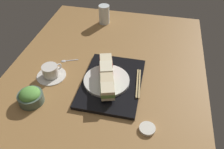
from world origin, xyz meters
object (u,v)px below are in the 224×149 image
sandwich_inner_near (107,80)px  drinking_glass (104,14)px  sandwich_farmost (106,62)px  coffee_cup (51,72)px  sandwich_nearmost (107,90)px  small_sauce_dish (147,129)px  teaspoon (66,60)px  salad_bowl (30,96)px  sandwich_inner_far (106,70)px  chopsticks_pair (138,83)px  sandwich_plate (107,80)px

sandwich_inner_near → drinking_glass: drinking_glass is taller
sandwich_farmost → coffee_cup: size_ratio=0.63×
sandwich_farmost → drinking_glass: bearing=14.8°
sandwich_farmost → sandwich_nearmost: bearing=-164.0°
small_sauce_dish → teaspoon: (34.00, 47.36, -0.29)cm
sandwich_inner_near → salad_bowl: 34.31cm
coffee_cup → sandwich_inner_far: bearing=-82.4°
sandwich_nearmost → drinking_glass: size_ratio=0.76×
sandwich_inner_far → chopsticks_pair: (-1.63, -15.89, -3.74)cm
salad_bowl → small_sauce_dish: bearing=-94.1°
sandwich_inner_near → coffee_cup: bearing=84.8°
sandwich_inner_near → salad_bowl: (-14.95, 30.80, -2.33)cm
sandwich_inner_far → drinking_glass: 55.13cm
sandwich_inner_near → chopsticks_pair: bearing=-71.7°
small_sauce_dish → salad_bowl: bearing=85.9°
sandwich_inner_far → coffee_cup: (-3.64, 27.31, -3.21)cm
sandwich_inner_near → sandwich_inner_far: sandwich_inner_far is taller
sandwich_farmost → drinking_glass: size_ratio=0.75×
drinking_glass → small_sauce_dish: size_ratio=1.87×
sandwich_inner_near → teaspoon: 31.04cm
sandwich_inner_near → small_sauce_dish: sandwich_inner_near is taller
sandwich_inner_far → chopsticks_pair: size_ratio=0.48×
sandwich_plate → sandwich_inner_far: bearing=16.0°
sandwich_farmost → coffee_cup: sandwich_farmost is taller
sandwich_plate → salad_bowl: size_ratio=1.97×
sandwich_inner_far → small_sauce_dish: size_ratio=1.41×
sandwich_farmost → chopsticks_pair: sandwich_farmost is taller
teaspoon → sandwich_inner_near: bearing=-120.0°
sandwich_nearmost → small_sauce_dish: sandwich_nearmost is taller
chopsticks_pair → teaspoon: (10.66, 40.58, -1.70)cm
sandwich_inner_near → sandwich_inner_far: 6.54cm
chopsticks_pair → teaspoon: chopsticks_pair is taller
sandwich_inner_far → coffee_cup: size_ratio=0.63×
sandwich_inner_near → chopsticks_pair: size_ratio=0.49×
sandwich_inner_far → sandwich_plate: bearing=-164.0°
sandwich_plate → drinking_glass: bearing=15.0°
chopsticks_pair → small_sauce_dish: 24.35cm
sandwich_farmost → sandwich_plate: bearing=-164.0°
coffee_cup → teaspoon: bearing=-11.7°
coffee_cup → teaspoon: 13.13cm
sandwich_inner_far → drinking_glass: size_ratio=0.75×
sandwich_farmost → coffee_cup: (-9.93, 25.50, -2.96)cm
sandwich_inner_far → chopsticks_pair: sandwich_inner_far is taller
sandwich_farmost → salad_bowl: (-27.51, 27.19, -2.29)cm
drinking_glass → sandwich_inner_far: bearing=-165.0°
salad_bowl → drinking_glass: bearing=-11.2°
drinking_glass → coffee_cup: bearing=167.1°
drinking_glass → small_sauce_dish: (-78.23, -36.90, -5.44)cm
drinking_glass → chopsticks_pair: bearing=-151.2°
sandwich_farmost → drinking_glass: (46.98, 12.43, 0.54)cm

